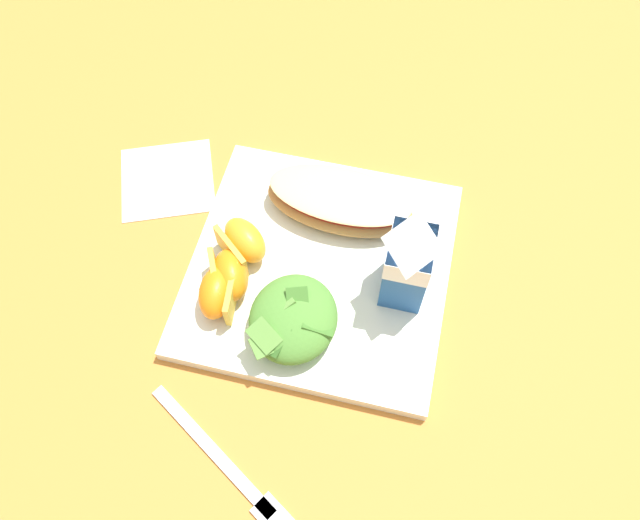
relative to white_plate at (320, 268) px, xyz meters
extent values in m
plane|color=#C67A33|center=(0.00, 0.00, -0.01)|extent=(3.00, 3.00, 0.00)
cube|color=white|center=(0.00, 0.00, 0.00)|extent=(0.28, 0.28, 0.02)
ellipsoid|color=#B77F42|center=(-0.07, 0.01, 0.02)|extent=(0.09, 0.17, 0.03)
ellipsoid|color=maroon|center=(-0.07, 0.01, 0.03)|extent=(0.08, 0.16, 0.01)
ellipsoid|color=#EAD184|center=(-0.07, 0.01, 0.04)|extent=(0.08, 0.17, 0.01)
ellipsoid|color=#4C8433|center=(0.08, -0.01, 0.03)|extent=(0.10, 0.09, 0.04)
cube|color=#5B8E3D|center=(0.07, -0.03, 0.04)|extent=(0.04, 0.04, 0.02)
cube|color=#3D7028|center=(0.08, 0.02, 0.04)|extent=(0.02, 0.03, 0.02)
cube|color=#336023|center=(0.09, -0.01, 0.04)|extent=(0.03, 0.02, 0.01)
cube|color=#3D7028|center=(0.07, -0.01, 0.05)|extent=(0.04, 0.03, 0.01)
cube|color=#5B8E3D|center=(0.11, -0.03, 0.04)|extent=(0.04, 0.04, 0.01)
cube|color=#5B8E3D|center=(0.11, -0.03, 0.04)|extent=(0.04, 0.04, 0.02)
cube|color=#336023|center=(0.11, -0.02, 0.04)|extent=(0.04, 0.03, 0.02)
cube|color=#23569E|center=(0.01, 0.09, 0.05)|extent=(0.06, 0.04, 0.09)
cube|color=white|center=(0.01, 0.09, 0.08)|extent=(0.06, 0.05, 0.03)
pyramid|color=white|center=(0.01, 0.09, 0.11)|extent=(0.06, 0.04, 0.02)
ellipsoid|color=orange|center=(0.00, -0.08, 0.03)|extent=(0.07, 0.07, 0.04)
cube|color=gold|center=(0.02, -0.09, 0.03)|extent=(0.04, 0.05, 0.03)
ellipsoid|color=orange|center=(0.04, -0.09, 0.03)|extent=(0.07, 0.06, 0.04)
cube|color=gold|center=(0.05, -0.10, 0.03)|extent=(0.05, 0.03, 0.03)
ellipsoid|color=orange|center=(0.07, -0.09, 0.03)|extent=(0.06, 0.04, 0.04)
cube|color=gold|center=(0.07, -0.08, 0.03)|extent=(0.06, 0.01, 0.03)
cube|color=white|center=(-0.08, -0.21, -0.01)|extent=(0.14, 0.14, 0.00)
cube|color=silver|center=(0.22, -0.06, -0.01)|extent=(0.10, 0.15, 0.01)
cube|color=silver|center=(0.26, 0.02, -0.01)|extent=(0.04, 0.04, 0.01)
camera|label=1|loc=(0.32, 0.08, 0.61)|focal=34.85mm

